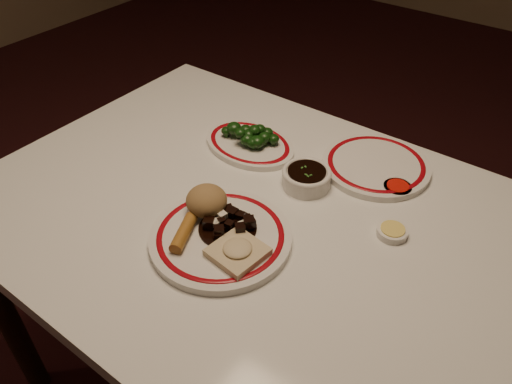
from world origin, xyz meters
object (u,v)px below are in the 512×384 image
object	(u,v)px
soy_bowl	(306,178)
dining_table	(247,236)
stirfry_heap	(229,224)
rice_mound	(207,201)
broccoli_pile	(250,135)
spring_roll	(184,233)
main_plate	(221,237)
broccoli_plate	(250,144)
fried_wonton	(238,251)

from	to	relation	value
soy_bowl	dining_table	bearing A→B (deg)	-114.57
stirfry_heap	rice_mound	bearing A→B (deg)	171.01
rice_mound	broccoli_pile	distance (m)	0.28
spring_roll	soy_bowl	xyz separation A→B (m)	(0.09, 0.31, -0.01)
broccoli_pile	main_plate	bearing A→B (deg)	-63.08
spring_roll	broccoli_plate	xyz separation A→B (m)	(-0.10, 0.35, -0.02)
rice_mound	soy_bowl	bearing A→B (deg)	63.96
dining_table	main_plate	size ratio (longest dim) A/B	3.64
rice_mound	broccoli_pile	xyz separation A→B (m)	(-0.09, 0.27, -0.01)
fried_wonton	broccoli_plate	size ratio (longest dim) A/B	0.40
spring_roll	broccoli_pile	world-z (taller)	broccoli_pile
fried_wonton	soy_bowl	xyz separation A→B (m)	(-0.02, 0.28, -0.01)
spring_roll	broccoli_plate	distance (m)	0.37
spring_roll	stirfry_heap	size ratio (longest dim) A/B	0.81
fried_wonton	broccoli_pile	world-z (taller)	broccoli_pile
dining_table	main_plate	xyz separation A→B (m)	(0.02, -0.12, 0.10)
dining_table	main_plate	distance (m)	0.16
broccoli_pile	soy_bowl	bearing A→B (deg)	-13.20
rice_mound	soy_bowl	distance (m)	0.25
dining_table	stirfry_heap	xyz separation A→B (m)	(0.02, -0.09, 0.12)
dining_table	broccoli_pile	bearing A→B (deg)	125.21
spring_roll	soy_bowl	world-z (taller)	spring_roll
main_plate	stirfry_heap	world-z (taller)	stirfry_heap
main_plate	broccoli_pile	bearing A→B (deg)	116.92
stirfry_heap	broccoli_plate	bearing A→B (deg)	119.68
spring_roll	fried_wonton	bearing A→B (deg)	-10.14
spring_roll	broccoli_pile	distance (m)	0.37
main_plate	broccoli_plate	distance (m)	0.34
dining_table	stirfry_heap	size ratio (longest dim) A/B	10.02
spring_roll	fried_wonton	xyz separation A→B (m)	(0.12, 0.03, -0.00)
soy_bowl	spring_roll	bearing A→B (deg)	-107.11
stirfry_heap	spring_roll	bearing A→B (deg)	-125.65
spring_roll	fried_wonton	size ratio (longest dim) A/B	0.92
soy_bowl	broccoli_pile	bearing A→B (deg)	166.80
broccoli_pile	spring_roll	bearing A→B (deg)	-74.01
rice_mound	broccoli_pile	bearing A→B (deg)	108.18
fried_wonton	stirfry_heap	xyz separation A→B (m)	(-0.06, 0.05, 0.00)
fried_wonton	broccoli_pile	distance (m)	0.39
spring_roll	fried_wonton	distance (m)	0.12
rice_mound	stirfry_heap	size ratio (longest dim) A/B	0.73
rice_mound	fried_wonton	xyz separation A→B (m)	(0.13, -0.06, -0.02)
dining_table	broccoli_pile	size ratio (longest dim) A/B	8.14
dining_table	rice_mound	distance (m)	0.17
fried_wonton	spring_roll	bearing A→B (deg)	-166.96
main_plate	soy_bowl	xyz separation A→B (m)	(0.04, 0.26, 0.01)
dining_table	soy_bowl	size ratio (longest dim) A/B	10.79
broccoli_plate	broccoli_pile	bearing A→B (deg)	-9.18
spring_roll	soy_bowl	bearing A→B (deg)	49.71
main_plate	spring_roll	bearing A→B (deg)	-136.87
spring_roll	broccoli_plate	size ratio (longest dim) A/B	0.37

